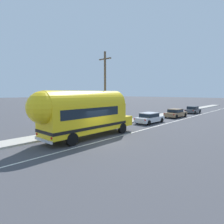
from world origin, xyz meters
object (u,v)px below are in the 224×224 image
(utility_pole, at_px, (105,89))
(car_third, at_px, (193,110))
(car_lead, at_px, (150,117))
(painted_bus, at_px, (83,112))
(car_second, at_px, (176,113))

(utility_pole, xyz_separation_m, car_third, (2.27, 21.93, -3.70))
(utility_pole, height_order, car_lead, utility_pole)
(painted_bus, height_order, car_lead, painted_bus)
(car_third, bearing_deg, car_lead, -90.14)
(car_lead, bearing_deg, car_third, 89.86)
(car_second, distance_m, car_third, 7.99)
(utility_pole, height_order, painted_bus, utility_pole)
(painted_bus, height_order, car_second, painted_bus)
(car_lead, height_order, car_third, same)
(painted_bus, distance_m, car_third, 27.13)
(car_second, bearing_deg, painted_bus, -89.91)
(utility_pole, distance_m, car_lead, 7.40)
(car_second, bearing_deg, car_third, 90.32)
(utility_pole, relative_size, car_second, 1.82)
(car_third, bearing_deg, car_second, -89.68)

